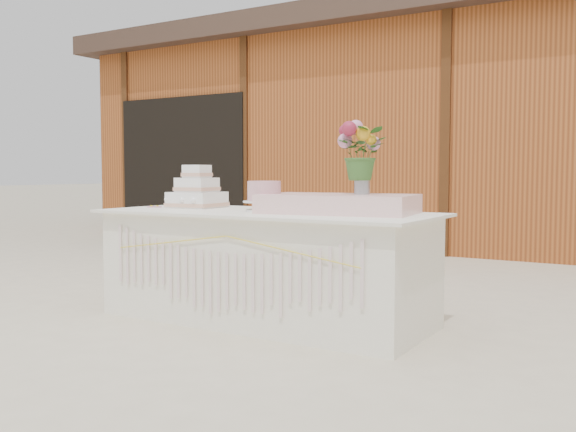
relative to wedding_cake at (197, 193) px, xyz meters
The scene contains 9 objects.
ground 1.14m from the wedding_cake, ahead, with size 80.00×80.00×0.00m, color beige.
barn 5.96m from the wedding_cake, 83.15° to the left, with size 12.60×4.60×3.30m.
cake_table 0.88m from the wedding_cake, 10.37° to the right, with size 2.40×1.00×0.77m.
wedding_cake is the anchor object (origin of this frame).
pink_cake_stand 0.73m from the wedding_cake, 11.68° to the right, with size 0.29×0.29×0.21m.
satin_runner 1.24m from the wedding_cake, ahead, with size 1.00×0.58×0.13m, color #FFCECD.
flower_vase 1.37m from the wedding_cake, ahead, with size 0.10×0.10×0.14m, color #A3A3A7.
bouquet 1.41m from the wedding_cake, ahead, with size 0.32×0.28×0.35m, color #346327.
loose_flowers 0.30m from the wedding_cake, behind, with size 0.14×0.33×0.02m, color #CA7B9A, non-canonical shape.
Camera 1 is at (2.46, -3.73, 1.05)m, focal length 40.00 mm.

